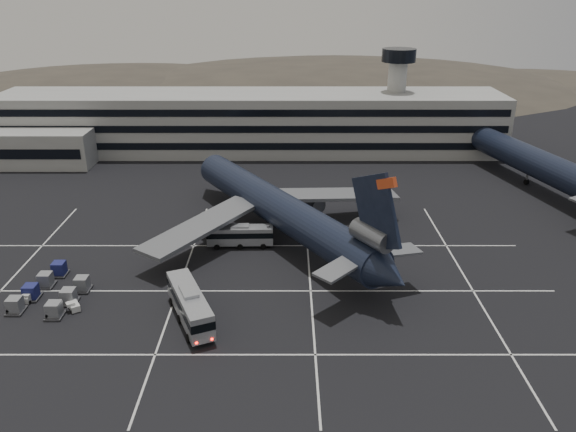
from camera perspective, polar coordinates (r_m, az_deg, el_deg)
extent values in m
plane|color=black|center=(73.62, -7.06, -9.15)|extent=(260.00, 260.00, 0.00)
cube|color=silver|center=(65.43, -8.08, -13.78)|extent=(90.00, 0.25, 0.01)
cube|color=silver|center=(77.01, -6.72, -7.57)|extent=(90.00, 0.25, 0.01)
cube|color=silver|center=(89.28, -5.75, -3.02)|extent=(90.00, 0.25, 0.01)
cube|color=silver|center=(87.37, -26.63, -6.15)|extent=(0.25, 55.00, 0.01)
cube|color=silver|center=(79.63, -10.89, -6.76)|extent=(0.25, 55.00, 0.01)
cube|color=silver|center=(78.28, 2.26, -6.87)|extent=(0.25, 55.00, 0.01)
cube|color=silver|center=(82.14, 17.89, -6.55)|extent=(0.25, 55.00, 0.01)
cube|color=gray|center=(137.93, -3.77, 9.49)|extent=(120.00, 18.00, 14.00)
cube|color=black|center=(130.06, -3.97, 7.06)|extent=(118.00, 0.20, 1.60)
cube|color=black|center=(129.04, -4.02, 8.77)|extent=(118.00, 0.20, 1.60)
cube|color=black|center=(128.19, -4.06, 10.37)|extent=(118.00, 0.20, 1.60)
cube|color=gray|center=(139.81, -25.09, 6.28)|extent=(30.00, 10.00, 8.00)
cylinder|color=gray|center=(141.15, 10.85, 11.11)|extent=(4.40, 4.40, 22.00)
cylinder|color=black|center=(139.34, 11.21, 15.74)|extent=(8.00, 8.00, 3.00)
ellipsoid|color=#38332B|center=(246.91, -16.49, 10.43)|extent=(196.00, 140.00, 32.00)
ellipsoid|color=#38332B|center=(238.67, 5.14, 10.12)|extent=(252.00, 180.00, 44.00)
ellipsoid|color=#38332B|center=(257.45, 23.51, 10.31)|extent=(168.00, 120.00, 24.00)
cylinder|color=black|center=(89.40, -0.93, 0.78)|extent=(30.28, 43.62, 5.60)
cone|color=black|center=(111.32, -7.98, 5.07)|extent=(7.14, 6.79, 5.60)
cone|color=black|center=(70.26, 10.43, -6.13)|extent=(6.93, 6.91, 5.04)
cube|color=black|center=(69.40, 8.94, 0.38)|extent=(5.46, 8.29, 10.97)
cube|color=#CB421B|center=(66.88, 9.99, 3.29)|extent=(2.18, 3.03, 2.24)
cylinder|color=#595B60|center=(71.05, 8.52, -1.95)|extent=(5.48, 6.52, 2.70)
cube|color=slate|center=(70.53, 5.47, -5.16)|extent=(7.62, 7.52, 0.87)
cube|color=slate|center=(75.45, 10.57, -3.50)|extent=(8.15, 5.59, 0.87)
cube|color=slate|center=(86.13, -8.75, -0.96)|extent=(17.35, 21.05, 1.75)
cylinder|color=#595B60|center=(90.42, -7.73, -0.89)|extent=(5.21, 6.09, 2.70)
cube|color=slate|center=(97.78, 4.74, 2.18)|extent=(22.63, 9.29, 1.75)
cylinder|color=#595B60|center=(99.01, 2.28, 1.46)|extent=(5.21, 6.09, 2.70)
cylinder|color=slate|center=(103.03, -5.36, 1.95)|extent=(0.44, 0.44, 3.00)
cylinder|color=black|center=(103.63, -5.33, 1.10)|extent=(1.01, 1.20, 1.10)
cylinder|color=slate|center=(87.51, -2.03, -1.88)|extent=(0.44, 0.44, 3.00)
cylinder|color=black|center=(88.22, -2.01, -2.85)|extent=(1.01, 1.20, 1.10)
cylinder|color=slate|center=(90.59, 1.47, -0.98)|extent=(0.44, 0.44, 3.00)
cylinder|color=black|center=(91.27, 1.46, -1.92)|extent=(1.01, 1.20, 1.10)
cylinder|color=black|center=(123.89, 23.38, 5.23)|extent=(17.20, 47.91, 5.60)
cone|color=black|center=(144.67, 17.29, 8.41)|extent=(6.53, 5.74, 5.60)
cylinder|color=slate|center=(124.74, 23.17, 3.92)|extent=(0.44, 0.44, 3.00)
cylinder|color=black|center=(125.23, 23.06, 3.21)|extent=(0.75, 1.19, 1.10)
cube|color=gray|center=(70.23, -9.94, -8.83)|extent=(7.54, 12.52, 3.39)
cube|color=black|center=(70.02, -9.97, -8.55)|extent=(7.61, 12.60, 1.07)
cube|color=gray|center=(69.26, -10.05, -7.49)|extent=(3.01, 3.83, 0.40)
cylinder|color=black|center=(67.38, -10.10, -12.15)|extent=(0.76, 1.14, 1.08)
cylinder|color=black|center=(67.90, -7.74, -11.68)|extent=(0.76, 1.14, 1.08)
cylinder|color=black|center=(70.94, -10.97, -10.26)|extent=(0.76, 1.14, 1.08)
cylinder|color=black|center=(71.43, -8.74, -9.83)|extent=(0.76, 1.14, 1.08)
cylinder|color=black|center=(74.58, -11.74, -8.55)|extent=(0.76, 1.14, 1.08)
cylinder|color=black|center=(75.04, -9.62, -8.16)|extent=(0.76, 1.14, 1.08)
cube|color=#FF0C05|center=(65.69, -9.28, -12.61)|extent=(0.29, 0.20, 0.25)
cube|color=#FF0C05|center=(66.03, -7.73, -12.30)|extent=(0.29, 0.20, 0.25)
cube|color=gray|center=(88.20, -4.88, -1.95)|extent=(10.36, 2.62, 2.81)
cube|color=black|center=(88.05, -4.89, -1.75)|extent=(10.42, 2.68, 0.89)
cube|color=gray|center=(87.55, -4.91, -1.01)|extent=(2.85, 1.57, 0.33)
cylinder|color=black|center=(87.62, -2.53, -3.12)|extent=(0.91, 0.32, 0.90)
cylinder|color=black|center=(89.73, -2.51, -2.47)|extent=(0.91, 0.32, 0.90)
cylinder|color=black|center=(87.77, -4.89, -3.14)|extent=(0.91, 0.32, 0.90)
cylinder|color=black|center=(89.88, -4.81, -2.49)|extent=(0.91, 0.32, 0.90)
cylinder|color=black|center=(88.06, -7.23, -3.15)|extent=(0.91, 0.32, 0.90)
cylinder|color=black|center=(90.16, -7.10, -2.50)|extent=(0.91, 0.32, 0.90)
cube|color=silver|center=(81.48, -24.87, -7.52)|extent=(1.27, 2.10, 0.82)
cube|color=silver|center=(80.89, -25.09, -7.34)|extent=(1.08, 0.91, 0.46)
cylinder|color=black|center=(81.31, -25.40, -7.89)|extent=(0.25, 0.53, 0.51)
cylinder|color=black|center=(80.82, -24.78, -7.96)|extent=(0.25, 0.53, 0.51)
cylinder|color=black|center=(82.38, -24.91, -7.39)|extent=(0.25, 0.53, 0.51)
cylinder|color=black|center=(81.90, -24.30, -7.46)|extent=(0.25, 0.53, 0.51)
cube|color=silver|center=(77.21, -20.90, -8.56)|extent=(2.04, 2.30, 0.83)
cube|color=silver|center=(76.54, -20.88, -8.37)|extent=(1.30, 1.25, 0.46)
cylinder|color=black|center=(76.63, -21.11, -9.06)|extent=(0.45, 0.54, 0.52)
cylinder|color=black|center=(76.78, -20.38, -8.88)|extent=(0.45, 0.54, 0.52)
cylinder|color=black|center=(77.89, -21.37, -8.56)|extent=(0.45, 0.54, 0.52)
cylinder|color=black|center=(78.03, -20.65, -8.38)|extent=(0.45, 0.54, 0.52)
cube|color=#2D2D30|center=(79.78, -25.88, -8.66)|extent=(2.51, 2.77, 0.20)
cylinder|color=black|center=(79.81, -25.88, -8.70)|extent=(0.11, 0.22, 0.22)
cube|color=gray|center=(79.32, -26.00, -8.05)|extent=(2.00, 2.00, 1.75)
cube|color=#2D2D30|center=(76.78, -22.57, -9.32)|extent=(2.51, 2.77, 0.20)
cylinder|color=black|center=(76.81, -22.56, -9.36)|extent=(0.11, 0.22, 0.22)
cube|color=gray|center=(76.29, -22.68, -8.69)|extent=(2.00, 2.00, 1.75)
cube|color=#2D2D30|center=(81.98, -24.56, -7.54)|extent=(2.51, 2.77, 0.20)
cylinder|color=black|center=(82.01, -24.55, -7.58)|extent=(0.11, 0.22, 0.22)
cube|color=navy|center=(81.53, -24.67, -6.95)|extent=(2.00, 2.00, 1.75)
cube|color=#2D2D30|center=(79.06, -21.30, -8.13)|extent=(2.51, 2.77, 0.20)
cylinder|color=black|center=(79.09, -21.29, -8.17)|extent=(0.11, 0.22, 0.22)
cube|color=gray|center=(78.59, -21.40, -7.52)|extent=(2.00, 2.00, 1.75)
cube|color=#2D2D30|center=(84.26, -23.31, -6.48)|extent=(2.51, 2.77, 0.20)
cylinder|color=black|center=(84.29, -23.31, -6.52)|extent=(0.11, 0.22, 0.22)
cube|color=gray|center=(83.81, -23.42, -5.90)|extent=(2.00, 2.00, 1.75)
cube|color=#2D2D30|center=(81.42, -20.11, -7.01)|extent=(2.51, 2.77, 0.20)
cylinder|color=black|center=(81.45, -20.10, -7.05)|extent=(0.11, 0.22, 0.22)
cube|color=gray|center=(80.96, -20.20, -6.41)|extent=(2.00, 2.00, 1.75)
cube|color=#2D2D30|center=(86.59, -22.14, -5.47)|extent=(2.51, 2.77, 0.20)
cylinder|color=black|center=(86.62, -22.13, -5.51)|extent=(0.11, 0.22, 0.22)
cube|color=navy|center=(86.16, -22.23, -4.90)|extent=(2.00, 2.00, 1.75)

